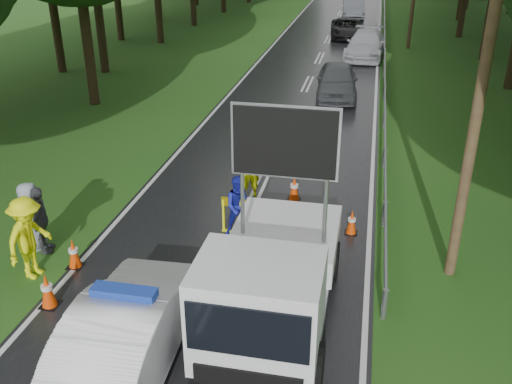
% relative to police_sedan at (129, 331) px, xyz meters
% --- Properties ---
extents(ground, '(160.00, 160.00, 0.00)m').
position_rel_police_sedan_xyz_m(ground, '(0.80, 2.29, -0.77)').
color(ground, '#1D4D16').
rests_on(ground, ground).
extents(road, '(7.00, 140.00, 0.02)m').
position_rel_police_sedan_xyz_m(road, '(0.80, 32.29, -0.76)').
color(road, black).
rests_on(road, ground).
extents(guardrail, '(0.12, 60.06, 0.70)m').
position_rel_police_sedan_xyz_m(guardrail, '(4.50, 31.96, -0.22)').
color(guardrail, gray).
rests_on(guardrail, ground).
extents(utility_pole_near, '(1.40, 0.24, 10.00)m').
position_rel_police_sedan_xyz_m(utility_pole_near, '(6.00, 4.29, 4.30)').
color(utility_pole_near, '#412E1E').
rests_on(utility_pole_near, ground).
extents(police_sedan, '(1.81, 4.69, 1.68)m').
position_rel_police_sedan_xyz_m(police_sedan, '(0.00, 0.00, 0.00)').
color(police_sedan, white).
rests_on(police_sedan, ground).
extents(work_truck, '(2.36, 5.22, 4.15)m').
position_rel_police_sedan_xyz_m(work_truck, '(2.29, 1.56, 0.36)').
color(work_truck, gray).
rests_on(work_truck, ground).
extents(barrier, '(2.46, 0.26, 1.02)m').
position_rel_police_sedan_xyz_m(barrier, '(1.60, 5.01, 0.00)').
color(barrier, '#F5FD0D').
rests_on(barrier, ground).
extents(officer, '(0.71, 0.59, 1.66)m').
position_rel_police_sedan_xyz_m(officer, '(0.63, 7.29, 0.06)').
color(officer, '#E6FF0D').
rests_on(officer, ground).
extents(civilian, '(0.95, 0.84, 1.63)m').
position_rel_police_sedan_xyz_m(civilian, '(0.86, 5.07, 0.05)').
color(civilian, '#1920A6').
rests_on(civilian, ground).
extents(bystander_left, '(0.91, 1.36, 1.97)m').
position_rel_police_sedan_xyz_m(bystander_left, '(-3.31, 2.29, 0.22)').
color(bystander_left, '#F4FF0D').
rests_on(bystander_left, ground).
extents(bystander_mid, '(0.76, 1.09, 1.72)m').
position_rel_police_sedan_xyz_m(bystander_mid, '(-3.64, 3.30, 0.09)').
color(bystander_mid, '#43444B').
rests_on(bystander_mid, ground).
extents(bystander_right, '(0.96, 1.02, 1.76)m').
position_rel_police_sedan_xyz_m(bystander_right, '(-3.95, 3.42, 0.11)').
color(bystander_right, '#8793A3').
rests_on(bystander_right, ground).
extents(queue_car_first, '(2.10, 4.57, 1.52)m').
position_rel_police_sedan_xyz_m(queue_car_first, '(2.35, 18.32, -0.01)').
color(queue_car_first, '#3D4044').
rests_on(queue_car_first, ground).
extents(queue_car_second, '(2.48, 5.34, 1.51)m').
position_rel_police_sedan_xyz_m(queue_car_second, '(3.40, 26.99, -0.01)').
color(queue_car_second, '#AEB0B6').
rests_on(queue_car_second, ground).
extents(queue_car_third, '(2.52, 4.79, 1.29)m').
position_rel_police_sedan_xyz_m(queue_car_third, '(1.96, 32.99, -0.12)').
color(queue_car_third, black).
rests_on(queue_car_third, ground).
extents(queue_car_fourth, '(2.07, 5.00, 1.61)m').
position_rel_police_sedan_xyz_m(queue_car_fourth, '(1.97, 42.00, 0.04)').
color(queue_car_fourth, '#44474C').
rests_on(queue_car_fourth, ground).
extents(cone_near_left, '(0.39, 0.39, 0.82)m').
position_rel_police_sedan_xyz_m(cone_near_left, '(-2.39, 1.29, -0.37)').
color(cone_near_left, black).
rests_on(cone_near_left, ground).
extents(cone_center, '(0.36, 0.36, 0.77)m').
position_rel_police_sedan_xyz_m(cone_center, '(1.30, 4.29, -0.39)').
color(cone_center, black).
rests_on(cone_center, ground).
extents(cone_far, '(0.37, 0.37, 0.79)m').
position_rel_police_sedan_xyz_m(cone_far, '(1.95, 7.29, -0.38)').
color(cone_far, black).
rests_on(cone_far, ground).
extents(cone_left_mid, '(0.36, 0.36, 0.76)m').
position_rel_police_sedan_xyz_m(cone_left_mid, '(-2.58, 2.79, -0.40)').
color(cone_left_mid, black).
rests_on(cone_left_mid, ground).
extents(cone_right, '(0.33, 0.33, 0.69)m').
position_rel_police_sedan_xyz_m(cone_right, '(3.67, 5.67, -0.43)').
color(cone_right, black).
rests_on(cone_right, ground).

